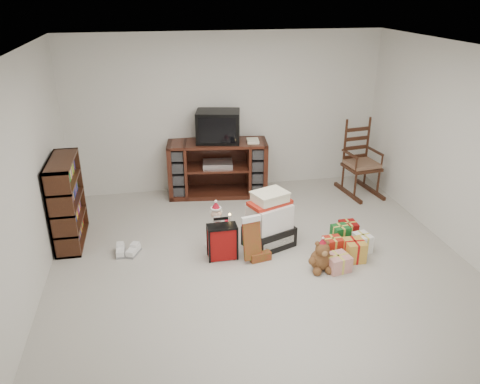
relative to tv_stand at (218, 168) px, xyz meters
name	(u,v)px	position (x,y,z in m)	size (l,w,h in m)	color
room	(263,168)	(0.20, -2.19, 0.81)	(5.01, 5.01, 2.51)	#B3AEA4
tv_stand	(218,168)	(0.00, 0.00, 0.00)	(1.60, 0.74, 0.88)	#451C13
bookshelf	(67,203)	(-2.12, -1.16, 0.11)	(0.31, 0.93, 1.14)	#3C1E10
rocking_chair	(360,167)	(2.27, -0.34, -0.02)	(0.60, 0.88, 1.24)	#3C1E10
gift_pile	(269,223)	(0.40, -1.77, -0.12)	(0.70, 0.61, 0.74)	black
red_suitcase	(222,242)	(-0.24, -1.96, -0.22)	(0.34, 0.19, 0.52)	maroon
stocking	(252,239)	(0.11, -2.09, -0.14)	(0.28, 0.12, 0.60)	#0B6B13
teddy_bear	(321,257)	(0.87, -2.44, -0.27)	(0.26, 0.23, 0.38)	brown
santa_figurine	(264,225)	(0.38, -1.60, -0.22)	(0.28, 0.26, 0.57)	#A31121
mrs_claus_figurine	(216,229)	(-0.27, -1.66, -0.20)	(0.31, 0.30, 0.64)	#A31121
sneaker_pair	(127,251)	(-1.41, -1.64, -0.40)	(0.32, 0.27, 0.09)	white
gift_cluster	(346,244)	(1.31, -2.12, -0.32)	(0.70, 0.97, 0.24)	red
crt_television	(218,126)	(0.02, 0.01, 0.68)	(0.74, 0.60, 0.48)	black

